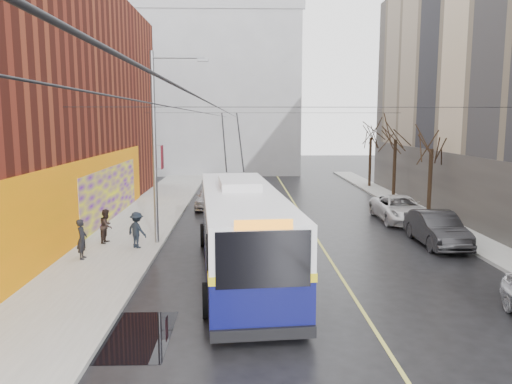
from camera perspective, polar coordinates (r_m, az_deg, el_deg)
ground at (r=14.69m, az=7.64°, el=-15.59°), size 140.00×140.00×0.00m
sidewalk_left at (r=26.54m, az=-14.15°, el=-4.72°), size 4.00×60.00×0.15m
sidewalk_right at (r=28.26m, az=21.93°, el=-4.28°), size 2.00×60.00×0.15m
lane_line at (r=28.14m, az=6.07°, el=-3.93°), size 0.12×50.00×0.01m
building_far at (r=58.44m, az=-5.45°, el=11.27°), size 20.50×12.10×18.00m
streetlight_pole at (r=23.59m, az=-11.17°, el=5.50°), size 2.65×0.60×9.00m
catenary_wires at (r=28.02m, az=-2.26°, el=8.92°), size 18.00×60.00×0.22m
tree_near at (r=31.36m, az=19.49°, el=6.07°), size 3.20×3.20×6.40m
tree_mid at (r=37.97m, az=15.70°, el=6.95°), size 3.20×3.20×6.68m
tree_far at (r=44.70m, az=13.02°, el=7.06°), size 3.20×3.20×6.57m
puddle at (r=14.81m, az=-14.98°, el=-15.60°), size 2.66×3.38×0.01m
pigeons_flying at (r=23.85m, az=-0.97°, el=11.98°), size 4.34×4.85×2.96m
trolleybus at (r=19.29m, az=-1.69°, el=-4.25°), size 3.97×13.41×6.28m
parked_car_b at (r=25.23m, az=19.96°, el=-3.95°), size 1.73×4.87×1.60m
parked_car_c at (r=30.42m, az=16.09°, el=-1.86°), size 2.49×5.36×1.49m
following_car at (r=33.76m, az=-5.18°, el=-0.58°), size 2.08×4.52×1.50m
pedestrian_a at (r=22.10m, az=-19.28°, el=-5.10°), size 0.46×0.65×1.68m
pedestrian_b at (r=24.61m, az=-16.71°, el=-3.74°), size 0.69×0.84×1.61m
pedestrian_c at (r=23.29m, az=-13.45°, el=-4.23°), size 1.22×1.12×1.65m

